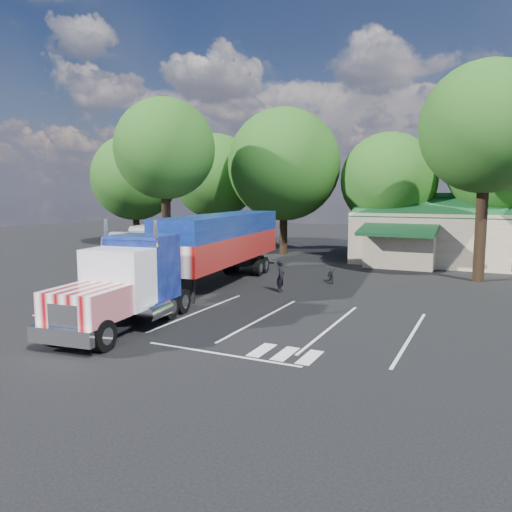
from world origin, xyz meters
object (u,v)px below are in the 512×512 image
at_px(tour_bus, 167,251).
at_px(silver_sedan, 489,260).
at_px(bicycle, 331,275).
at_px(semi_truck, 203,248).
at_px(woman, 281,276).

xyz_separation_m(tour_bus, silver_sedan, (19.00, 12.82, -1.04)).
xyz_separation_m(bicycle, tour_bus, (-10.27, -2.92, 1.29)).
xyz_separation_m(semi_truck, bicycle, (5.47, 6.18, -2.04)).
height_order(semi_truck, tour_bus, semi_truck).
relative_size(semi_truck, bicycle, 11.69).
height_order(semi_truck, bicycle, semi_truck).
xyz_separation_m(semi_truck, tour_bus, (-4.80, 3.26, -0.75)).
distance_m(bicycle, tour_bus, 10.75).
relative_size(bicycle, tour_bus, 0.14).
relative_size(semi_truck, woman, 11.96).
relative_size(bicycle, silver_sedan, 0.41).
bearing_deg(silver_sedan, semi_truck, 162.67).
relative_size(semi_truck, tour_bus, 1.69).
height_order(woman, bicycle, woman).
height_order(semi_truck, woman, semi_truck).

